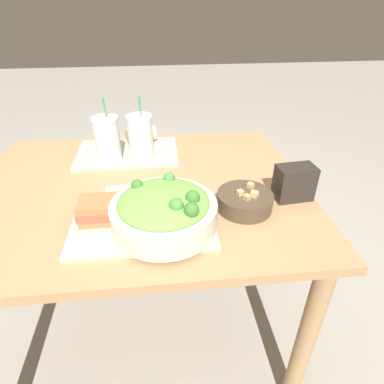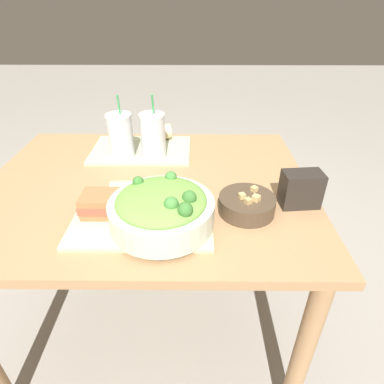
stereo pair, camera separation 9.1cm
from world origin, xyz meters
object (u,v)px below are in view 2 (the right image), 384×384
object	(u,v)px
baguette_far	(157,132)
drink_cup_red	(153,137)
salad_bowl	(162,208)
chip_bag	(301,189)
drink_cup_dark	(121,137)
soup_bowl	(247,204)
baguette_near	(138,191)
sandwich_near	(107,204)

from	to	relation	value
baguette_far	drink_cup_red	world-z (taller)	drink_cup_red
baguette_far	salad_bowl	bearing A→B (deg)	172.07
drink_cup_red	chip_bag	size ratio (longest dim) A/B	1.96
salad_bowl	drink_cup_red	bearing A→B (deg)	99.23
drink_cup_dark	soup_bowl	bearing A→B (deg)	-39.18
soup_bowl	drink_cup_dark	distance (m)	0.57
salad_bowl	drink_cup_dark	size ratio (longest dim) A/B	1.20
drink_cup_dark	drink_cup_red	xyz separation A→B (m)	(0.12, 0.00, 0.00)
baguette_far	drink_cup_red	size ratio (longest dim) A/B	0.56
baguette_near	chip_bag	xyz separation A→B (m)	(0.50, -0.01, 0.01)
soup_bowl	salad_bowl	bearing A→B (deg)	-162.57
baguette_near	drink_cup_red	distance (m)	0.32
sandwich_near	baguette_near	size ratio (longest dim) A/B	0.89
soup_bowl	sandwich_near	bearing A→B (deg)	-176.43
soup_bowl	baguette_far	xyz separation A→B (m)	(-0.32, 0.53, 0.02)
soup_bowl	baguette_near	bearing A→B (deg)	172.05
sandwich_near	baguette_near	bearing A→B (deg)	41.63
sandwich_near	chip_bag	bearing A→B (deg)	6.49
salad_bowl	sandwich_near	size ratio (longest dim) A/B	1.97
salad_bowl	drink_cup_red	size ratio (longest dim) A/B	1.19
salad_bowl	baguette_near	size ratio (longest dim) A/B	1.77
drink_cup_dark	baguette_far	bearing A→B (deg)	54.31
baguette_near	baguette_far	world-z (taller)	same
salad_bowl	baguette_near	world-z (taller)	salad_bowl
salad_bowl	drink_cup_red	xyz separation A→B (m)	(-0.07, 0.44, 0.03)
chip_bag	drink_cup_dark	bearing A→B (deg)	146.99
chip_bag	baguette_far	bearing A→B (deg)	130.07
soup_bowl	baguette_near	distance (m)	0.34
soup_bowl	chip_bag	size ratio (longest dim) A/B	1.37
salad_bowl	baguette_far	xyz separation A→B (m)	(-0.08, 0.60, -0.02)
baguette_near	drink_cup_dark	distance (m)	0.34
salad_bowl	baguette_near	xyz separation A→B (m)	(-0.09, 0.12, -0.02)
sandwich_near	drink_cup_red	xyz separation A→B (m)	(0.10, 0.39, 0.05)
soup_bowl	baguette_near	size ratio (longest dim) A/B	1.03
salad_bowl	soup_bowl	xyz separation A→B (m)	(0.25, 0.08, -0.04)
soup_bowl	baguette_far	bearing A→B (deg)	121.65
baguette_far	drink_cup_dark	size ratio (longest dim) A/B	0.56
baguette_near	soup_bowl	bearing A→B (deg)	-102.05
salad_bowl	drink_cup_dark	bearing A→B (deg)	114.09
drink_cup_red	baguette_near	bearing A→B (deg)	-92.58
sandwich_near	drink_cup_dark	distance (m)	0.39
sandwich_near	baguette_far	bearing A→B (deg)	80.82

